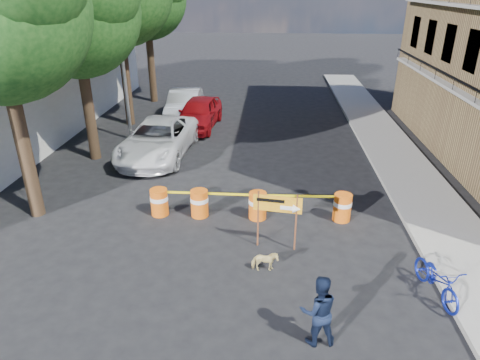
# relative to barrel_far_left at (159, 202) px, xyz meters

# --- Properties ---
(ground) EXTENTS (120.00, 120.00, 0.00)m
(ground) POSITION_rel_barrel_far_left_xyz_m (2.79, -2.27, -0.47)
(ground) COLOR black
(ground) RESTS_ON ground
(sidewalk_east) EXTENTS (2.40, 40.00, 0.15)m
(sidewalk_east) POSITION_rel_barrel_far_left_xyz_m (8.99, 3.73, -0.40)
(sidewalk_east) COLOR gray
(sidewalk_east) RESTS_ON ground
(tree_mid_a) EXTENTS (5.25, 5.00, 8.68)m
(tree_mid_a) POSITION_rel_barrel_far_left_xyz_m (-3.94, 4.74, 5.53)
(tree_mid_a) COLOR #332316
(tree_mid_a) RESTS_ON ground
(streetlamp) EXTENTS (1.25, 0.18, 8.00)m
(streetlamp) POSITION_rel_barrel_far_left_xyz_m (-3.14, 7.23, 3.90)
(streetlamp) COLOR gray
(streetlamp) RESTS_ON ground
(barrel_far_left) EXTENTS (0.58, 0.58, 0.90)m
(barrel_far_left) POSITION_rel_barrel_far_left_xyz_m (0.00, 0.00, 0.00)
(barrel_far_left) COLOR #D35A0C
(barrel_far_left) RESTS_ON ground
(barrel_mid_left) EXTENTS (0.58, 0.58, 0.90)m
(barrel_mid_left) POSITION_rel_barrel_far_left_xyz_m (1.31, 0.01, 0.00)
(barrel_mid_left) COLOR #D35A0C
(barrel_mid_left) RESTS_ON ground
(barrel_mid_right) EXTENTS (0.58, 0.58, 0.90)m
(barrel_mid_right) POSITION_rel_barrel_far_left_xyz_m (3.19, -0.01, 0.00)
(barrel_mid_right) COLOR #D35A0C
(barrel_mid_right) RESTS_ON ground
(barrel_far_right) EXTENTS (0.58, 0.58, 0.90)m
(barrel_far_right) POSITION_rel_barrel_far_left_xyz_m (5.87, 0.07, 0.00)
(barrel_far_right) COLOR #D35A0C
(barrel_far_right) RESTS_ON ground
(detour_sign) EXTENTS (1.34, 0.34, 1.74)m
(detour_sign) POSITION_rel_barrel_far_left_xyz_m (3.94, -1.69, 0.79)
(detour_sign) COLOR #592D19
(detour_sign) RESTS_ON ground
(pedestrian) EXTENTS (0.87, 0.72, 1.63)m
(pedestrian) POSITION_rel_barrel_far_left_xyz_m (4.60, -5.16, 0.34)
(pedestrian) COLOR black
(pedestrian) RESTS_ON ground
(bicycle) EXTENTS (0.84, 1.09, 1.84)m
(bicycle) POSITION_rel_barrel_far_left_xyz_m (7.59, -3.47, 0.45)
(bicycle) COLOR #1323A0
(bicycle) RESTS_ON ground
(dog) EXTENTS (0.72, 0.38, 0.58)m
(dog) POSITION_rel_barrel_far_left_xyz_m (3.48, -2.80, -0.18)
(dog) COLOR #E1CD81
(dog) RESTS_ON ground
(suv_white) EXTENTS (2.87, 5.71, 1.55)m
(suv_white) POSITION_rel_barrel_far_left_xyz_m (-1.31, 5.16, 0.30)
(suv_white) COLOR silver
(suv_white) RESTS_ON ground
(sedan_red) EXTENTS (2.22, 4.73, 1.57)m
(sedan_red) POSITION_rel_barrel_far_left_xyz_m (-0.21, 9.40, 0.31)
(sedan_red) COLOR maroon
(sedan_red) RESTS_ON ground
(sedan_silver) EXTENTS (1.89, 4.82, 1.56)m
(sedan_silver) POSITION_rel_barrel_far_left_xyz_m (-1.28, 11.06, 0.31)
(sedan_silver) COLOR silver
(sedan_silver) RESTS_ON ground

